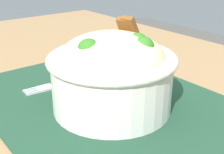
{
  "coord_description": "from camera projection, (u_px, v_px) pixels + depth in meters",
  "views": [
    {
      "loc": [
        -0.37,
        0.28,
        0.94
      ],
      "look_at": [
        -0.05,
        0.02,
        0.77
      ],
      "focal_mm": 48.39,
      "sensor_mm": 36.0,
      "label": 1
    }
  ],
  "objects": [
    {
      "name": "placemat",
      "position": [
        107.0,
        103.0,
        0.48
      ],
      "size": [
        0.46,
        0.34,
        0.0
      ],
      "primitive_type": "cube",
      "rotation": [
        0.0,
        0.0,
        0.0
      ],
      "color": "#1E422D",
      "rests_on": "table"
    },
    {
      "name": "table",
      "position": [
        106.0,
        123.0,
        0.54
      ],
      "size": [
        1.38,
        0.83,
        0.72
      ],
      "color": "#99754C",
      "rests_on": "ground_plane"
    },
    {
      "name": "bowl",
      "position": [
        112.0,
        71.0,
        0.44
      ],
      "size": [
        0.19,
        0.19,
        0.13
      ],
      "color": "silver",
      "rests_on": "placemat"
    },
    {
      "name": "fork",
      "position": [
        58.0,
        85.0,
        0.54
      ],
      "size": [
        0.02,
        0.14,
        0.0
      ],
      "color": "silver",
      "rests_on": "placemat"
    }
  ]
}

